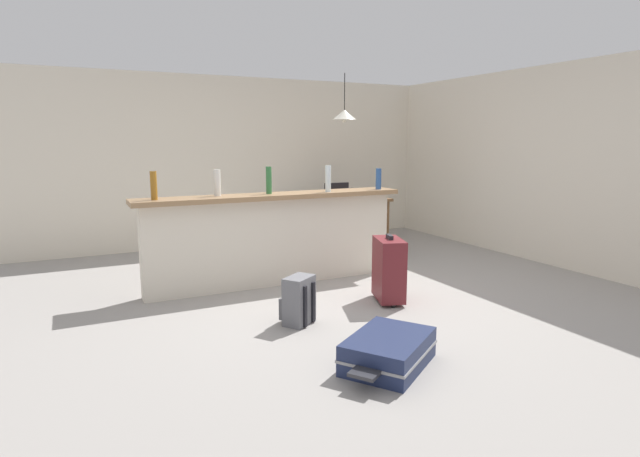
{
  "coord_description": "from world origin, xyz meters",
  "views": [
    {
      "loc": [
        -2.46,
        -4.58,
        1.58
      ],
      "look_at": [
        -0.01,
        0.38,
        0.62
      ],
      "focal_mm": 28.92,
      "sensor_mm": 36.0,
      "label": 1
    }
  ],
  "objects_px": {
    "bottle_amber": "(154,186)",
    "bottle_clear": "(328,179)",
    "bottle_white": "(217,183)",
    "dining_table": "(347,204)",
    "bottle_green": "(269,180)",
    "bottle_blue": "(379,179)",
    "suitcase_upright_maroon": "(389,269)",
    "pendant_lamp": "(344,115)",
    "dining_chair_near_partition": "(362,219)",
    "dining_chair_far_side": "(334,209)",
    "suitcase_flat_navy": "(388,351)",
    "backpack_grey": "(298,301)"
  },
  "relations": [
    {
      "from": "bottle_white",
      "to": "bottle_green",
      "type": "bearing_deg",
      "value": -4.06
    },
    {
      "from": "bottle_amber",
      "to": "pendant_lamp",
      "type": "relative_size",
      "value": 0.4
    },
    {
      "from": "bottle_clear",
      "to": "backpack_grey",
      "type": "height_order",
      "value": "bottle_clear"
    },
    {
      "from": "bottle_amber",
      "to": "suitcase_flat_navy",
      "type": "xyz_separation_m",
      "value": [
        1.19,
        -2.3,
        -1.03
      ]
    },
    {
      "from": "bottle_blue",
      "to": "bottle_green",
      "type": "bearing_deg",
      "value": 176.27
    },
    {
      "from": "bottle_clear",
      "to": "dining_chair_near_partition",
      "type": "xyz_separation_m",
      "value": [
        0.96,
        0.86,
        -0.63
      ]
    },
    {
      "from": "bottle_white",
      "to": "bottle_blue",
      "type": "height_order",
      "value": "bottle_white"
    },
    {
      "from": "dining_chair_far_side",
      "to": "pendant_lamp",
      "type": "bearing_deg",
      "value": -99.77
    },
    {
      "from": "bottle_amber",
      "to": "bottle_clear",
      "type": "distance_m",
      "value": 1.86
    },
    {
      "from": "bottle_amber",
      "to": "suitcase_flat_navy",
      "type": "relative_size",
      "value": 0.32
    },
    {
      "from": "bottle_blue",
      "to": "suitcase_upright_maroon",
      "type": "bearing_deg",
      "value": -116.9
    },
    {
      "from": "bottle_green",
      "to": "bottle_clear",
      "type": "xyz_separation_m",
      "value": [
        0.66,
        -0.1,
        0.0
      ]
    },
    {
      "from": "dining_table",
      "to": "dining_chair_near_partition",
      "type": "bearing_deg",
      "value": -98.39
    },
    {
      "from": "bottle_blue",
      "to": "pendant_lamp",
      "type": "height_order",
      "value": "pendant_lamp"
    },
    {
      "from": "bottle_amber",
      "to": "bottle_clear",
      "type": "xyz_separation_m",
      "value": [
        1.86,
        -0.06,
        0.01
      ]
    },
    {
      "from": "dining_table",
      "to": "backpack_grey",
      "type": "relative_size",
      "value": 2.62
    },
    {
      "from": "bottle_white",
      "to": "pendant_lamp",
      "type": "distance_m",
      "value": 2.69
    },
    {
      "from": "dining_chair_far_side",
      "to": "bottle_green",
      "type": "bearing_deg",
      "value": -133.87
    },
    {
      "from": "dining_chair_far_side",
      "to": "backpack_grey",
      "type": "height_order",
      "value": "dining_chair_far_side"
    },
    {
      "from": "suitcase_upright_maroon",
      "to": "backpack_grey",
      "type": "bearing_deg",
      "value": -170.74
    },
    {
      "from": "bottle_amber",
      "to": "suitcase_upright_maroon",
      "type": "distance_m",
      "value": 2.42
    },
    {
      "from": "dining_chair_far_side",
      "to": "suitcase_flat_navy",
      "type": "xyz_separation_m",
      "value": [
        -1.75,
        -4.16,
        -0.41
      ]
    },
    {
      "from": "suitcase_flat_navy",
      "to": "dining_table",
      "type": "bearing_deg",
      "value": 65.01
    },
    {
      "from": "pendant_lamp",
      "to": "suitcase_upright_maroon",
      "type": "height_order",
      "value": "pendant_lamp"
    },
    {
      "from": "bottle_green",
      "to": "bottle_blue",
      "type": "bearing_deg",
      "value": -3.73
    },
    {
      "from": "pendant_lamp",
      "to": "suitcase_upright_maroon",
      "type": "distance_m",
      "value": 3.05
    },
    {
      "from": "bottle_amber",
      "to": "dining_chair_near_partition",
      "type": "height_order",
      "value": "bottle_amber"
    },
    {
      "from": "dining_chair_near_partition",
      "to": "suitcase_upright_maroon",
      "type": "bearing_deg",
      "value": -113.26
    },
    {
      "from": "bottle_clear",
      "to": "suitcase_upright_maroon",
      "type": "bearing_deg",
      "value": -81.28
    },
    {
      "from": "suitcase_upright_maroon",
      "to": "bottle_clear",
      "type": "bearing_deg",
      "value": 98.72
    },
    {
      "from": "bottle_green",
      "to": "backpack_grey",
      "type": "distance_m",
      "value": 1.61
    },
    {
      "from": "bottle_green",
      "to": "pendant_lamp",
      "type": "relative_size",
      "value": 0.42
    },
    {
      "from": "bottle_amber",
      "to": "pendant_lamp",
      "type": "xyz_separation_m",
      "value": [
        2.86,
        1.39,
        0.79
      ]
    },
    {
      "from": "dining_table",
      "to": "bottle_white",
      "type": "bearing_deg",
      "value": -150.21
    },
    {
      "from": "dining_table",
      "to": "suitcase_flat_navy",
      "type": "bearing_deg",
      "value": -114.99
    },
    {
      "from": "bottle_white",
      "to": "bottle_blue",
      "type": "xyz_separation_m",
      "value": [
        1.89,
        -0.13,
        -0.01
      ]
    },
    {
      "from": "pendant_lamp",
      "to": "bottle_clear",
      "type": "bearing_deg",
      "value": -124.7
    },
    {
      "from": "bottle_clear",
      "to": "dining_chair_near_partition",
      "type": "distance_m",
      "value": 1.43
    },
    {
      "from": "bottle_green",
      "to": "backpack_grey",
      "type": "height_order",
      "value": "bottle_green"
    },
    {
      "from": "bottle_green",
      "to": "suitcase_flat_navy",
      "type": "bearing_deg",
      "value": -90.16
    },
    {
      "from": "dining_table",
      "to": "backpack_grey",
      "type": "xyz_separation_m",
      "value": [
        -1.93,
        -2.61,
        -0.44
      ]
    },
    {
      "from": "bottle_white",
      "to": "dining_table",
      "type": "height_order",
      "value": "bottle_white"
    },
    {
      "from": "dining_chair_near_partition",
      "to": "backpack_grey",
      "type": "bearing_deg",
      "value": -132.23
    },
    {
      "from": "dining_table",
      "to": "pendant_lamp",
      "type": "height_order",
      "value": "pendant_lamp"
    },
    {
      "from": "bottle_white",
      "to": "backpack_grey",
      "type": "height_order",
      "value": "bottle_white"
    },
    {
      "from": "pendant_lamp",
      "to": "backpack_grey",
      "type": "relative_size",
      "value": 1.64
    },
    {
      "from": "dining_table",
      "to": "backpack_grey",
      "type": "height_order",
      "value": "dining_table"
    },
    {
      "from": "bottle_white",
      "to": "bottle_green",
      "type": "height_order",
      "value": "bottle_green"
    },
    {
      "from": "bottle_green",
      "to": "backpack_grey",
      "type": "bearing_deg",
      "value": -100.14
    },
    {
      "from": "bottle_clear",
      "to": "suitcase_upright_maroon",
      "type": "xyz_separation_m",
      "value": [
        0.15,
        -1.01,
        -0.82
      ]
    }
  ]
}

